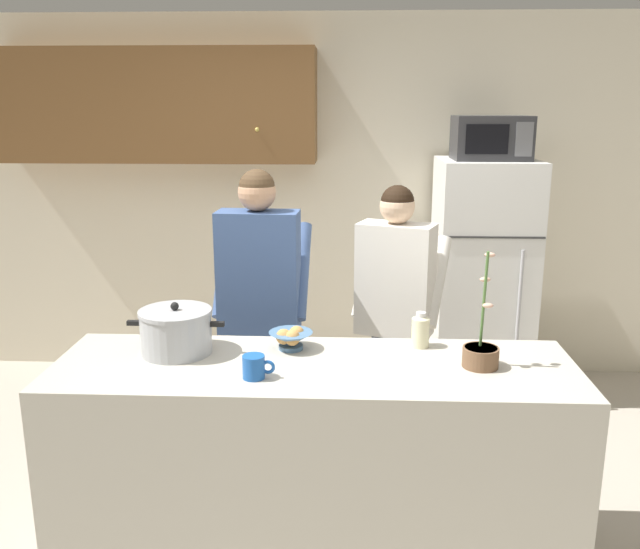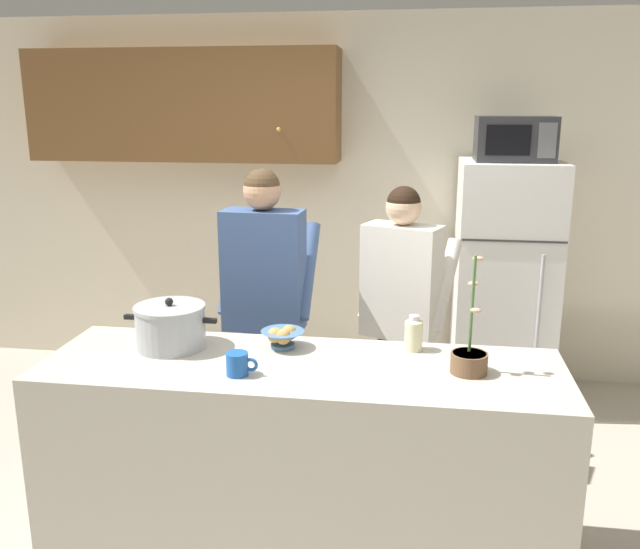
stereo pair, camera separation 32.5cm
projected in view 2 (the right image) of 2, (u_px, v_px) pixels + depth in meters
name	position (u px, v px, depth m)	size (l,w,h in m)	color
back_wall_unit	(316.00, 178.00, 4.89)	(6.00, 0.48, 2.60)	beige
kitchen_island	(302.00, 462.00, 2.94)	(2.21, 0.68, 0.92)	#BCB7A8
refrigerator	(504.00, 284.00, 4.48)	(0.64, 0.68, 1.63)	white
microwave	(515.00, 139.00, 4.22)	(0.48, 0.37, 0.28)	#2D2D30
person_near_pot	(265.00, 286.00, 3.57)	(0.52, 0.43, 1.67)	#726656
person_by_sink	(401.00, 298.00, 3.59)	(0.58, 0.53, 1.58)	#33384C
cooking_pot	(171.00, 326.00, 3.00)	(0.43, 0.32, 0.23)	#ADAFB5
coffee_mug	(238.00, 364.00, 2.70)	(0.13, 0.09, 0.10)	#1E59B2
bread_bowl	(283.00, 337.00, 3.00)	(0.20, 0.20, 0.10)	#4C7299
bottle_near_edge	(414.00, 333.00, 2.97)	(0.08, 0.08, 0.16)	beige
potted_orchid	(469.00, 358.00, 2.72)	(0.15, 0.15, 0.50)	brown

